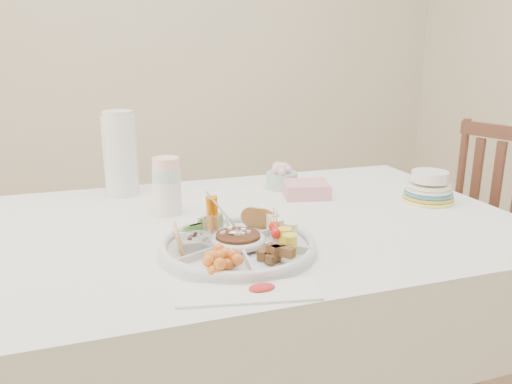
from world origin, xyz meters
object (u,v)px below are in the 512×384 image
object	(u,v)px
dining_table	(257,333)
thermos	(120,153)
chair	(467,245)
plate_stack	(429,186)
party_tray	(238,243)

from	to	relation	value
dining_table	thermos	world-z (taller)	thermos
chair	plate_stack	bearing A→B (deg)	-168.82
party_tray	thermos	world-z (taller)	thermos
thermos	plate_stack	distance (m)	1.04
dining_table	chair	distance (m)	0.99
plate_stack	thermos	bearing A→B (deg)	157.00
party_tray	plate_stack	xyz separation A→B (m)	(0.72, 0.21, 0.03)
chair	plate_stack	size ratio (longest dim) A/B	5.79
party_tray	plate_stack	world-z (taller)	plate_stack
dining_table	plate_stack	size ratio (longest dim) A/B	9.17
dining_table	chair	xyz separation A→B (m)	(0.96, 0.20, 0.10)
chair	party_tray	xyz separation A→B (m)	(-1.09, -0.41, 0.30)
plate_stack	dining_table	bearing A→B (deg)	-179.82
thermos	party_tray	bearing A→B (deg)	-69.18
dining_table	chair	size ratio (longest dim) A/B	1.59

